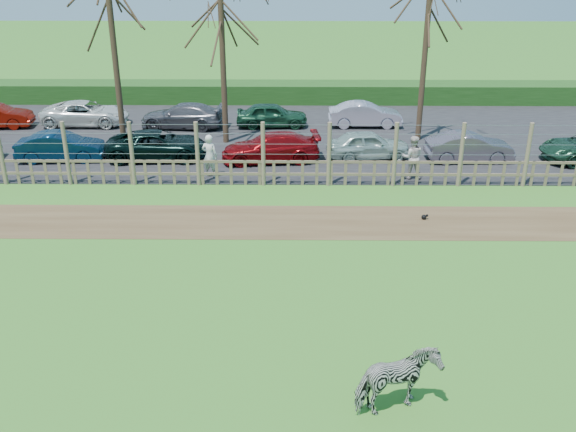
{
  "coord_description": "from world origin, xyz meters",
  "views": [
    {
      "loc": [
        1.19,
        -15.2,
        8.86
      ],
      "look_at": [
        1.0,
        2.5,
        1.1
      ],
      "focal_mm": 40.0,
      "sensor_mm": 36.0,
      "label": 1
    }
  ],
  "objects_px": {
    "car_10": "(272,115)",
    "car_11": "(365,115)",
    "tree_right": "(427,25)",
    "visitor_b": "(412,157)",
    "visitor_a": "(210,156)",
    "car_5": "(469,147)",
    "car_3": "(271,147)",
    "tree_mid": "(222,35)",
    "car_9": "(182,116)",
    "car_8": "(85,113)",
    "tree_left": "(111,20)",
    "crow": "(424,217)",
    "zebra": "(397,382)",
    "car_4": "(368,145)",
    "car_2": "(158,145)",
    "car_1": "(61,147)"
  },
  "relations": [
    {
      "from": "car_4",
      "to": "car_9",
      "type": "bearing_deg",
      "value": 55.17
    },
    {
      "from": "tree_right",
      "to": "car_1",
      "type": "relative_size",
      "value": 2.02
    },
    {
      "from": "visitor_a",
      "to": "car_3",
      "type": "distance_m",
      "value": 3.04
    },
    {
      "from": "tree_left",
      "to": "zebra",
      "type": "height_order",
      "value": "tree_left"
    },
    {
      "from": "zebra",
      "to": "crow",
      "type": "bearing_deg",
      "value": -37.62
    },
    {
      "from": "visitor_b",
      "to": "car_3",
      "type": "distance_m",
      "value": 6.0
    },
    {
      "from": "crow",
      "to": "car_10",
      "type": "xyz_separation_m",
      "value": [
        -5.56,
        11.37,
        0.55
      ]
    },
    {
      "from": "visitor_a",
      "to": "car_9",
      "type": "bearing_deg",
      "value": -56.5
    },
    {
      "from": "car_3",
      "to": "car_10",
      "type": "relative_size",
      "value": 1.17
    },
    {
      "from": "zebra",
      "to": "car_4",
      "type": "bearing_deg",
      "value": -27.74
    },
    {
      "from": "visitor_a",
      "to": "car_10",
      "type": "distance_m",
      "value": 7.63
    },
    {
      "from": "car_5",
      "to": "crow",
      "type": "bearing_deg",
      "value": 151.28
    },
    {
      "from": "car_9",
      "to": "tree_left",
      "type": "bearing_deg",
      "value": -25.15
    },
    {
      "from": "car_4",
      "to": "car_5",
      "type": "height_order",
      "value": "same"
    },
    {
      "from": "crow",
      "to": "car_1",
      "type": "bearing_deg",
      "value": 157.21
    },
    {
      "from": "car_3",
      "to": "visitor_a",
      "type": "bearing_deg",
      "value": -56.97
    },
    {
      "from": "visitor_a",
      "to": "car_3",
      "type": "xyz_separation_m",
      "value": [
        2.33,
        1.94,
        -0.26
      ]
    },
    {
      "from": "tree_left",
      "to": "zebra",
      "type": "distance_m",
      "value": 20.47
    },
    {
      "from": "car_1",
      "to": "car_8",
      "type": "distance_m",
      "value": 5.59
    },
    {
      "from": "car_8",
      "to": "car_11",
      "type": "distance_m",
      "value": 14.09
    },
    {
      "from": "tree_right",
      "to": "car_10",
      "type": "bearing_deg",
      "value": 162.93
    },
    {
      "from": "car_8",
      "to": "car_11",
      "type": "bearing_deg",
      "value": -91.3
    },
    {
      "from": "tree_left",
      "to": "car_2",
      "type": "distance_m",
      "value": 5.5
    },
    {
      "from": "zebra",
      "to": "car_10",
      "type": "relative_size",
      "value": 0.48
    },
    {
      "from": "car_8",
      "to": "visitor_a",
      "type": "bearing_deg",
      "value": -137.0
    },
    {
      "from": "tree_left",
      "to": "visitor_b",
      "type": "height_order",
      "value": "tree_left"
    },
    {
      "from": "tree_mid",
      "to": "car_9",
      "type": "bearing_deg",
      "value": 134.69
    },
    {
      "from": "tree_left",
      "to": "visitor_a",
      "type": "xyz_separation_m",
      "value": [
        4.34,
        -3.66,
        -4.71
      ]
    },
    {
      "from": "car_5",
      "to": "tree_mid",
      "type": "bearing_deg",
      "value": 73.5
    },
    {
      "from": "car_2",
      "to": "car_9",
      "type": "distance_m",
      "value": 4.88
    },
    {
      "from": "tree_mid",
      "to": "car_3",
      "type": "relative_size",
      "value": 1.65
    },
    {
      "from": "car_10",
      "to": "car_3",
      "type": "bearing_deg",
      "value": 178.59
    },
    {
      "from": "tree_left",
      "to": "crow",
      "type": "height_order",
      "value": "tree_left"
    },
    {
      "from": "car_5",
      "to": "car_8",
      "type": "bearing_deg",
      "value": 70.38
    },
    {
      "from": "car_4",
      "to": "car_2",
      "type": "bearing_deg",
      "value": 84.52
    },
    {
      "from": "tree_right",
      "to": "visitor_b",
      "type": "distance_m",
      "value": 6.94
    },
    {
      "from": "car_9",
      "to": "car_3",
      "type": "bearing_deg",
      "value": 47.92
    },
    {
      "from": "car_5",
      "to": "car_11",
      "type": "distance_m",
      "value": 6.59
    },
    {
      "from": "car_9",
      "to": "zebra",
      "type": "bearing_deg",
      "value": 26.58
    },
    {
      "from": "tree_left",
      "to": "tree_mid",
      "type": "distance_m",
      "value": 4.67
    },
    {
      "from": "car_10",
      "to": "car_11",
      "type": "xyz_separation_m",
      "value": [
        4.67,
        0.1,
        0.0
      ]
    },
    {
      "from": "car_8",
      "to": "car_3",
      "type": "bearing_deg",
      "value": -121.14
    },
    {
      "from": "tree_mid",
      "to": "car_5",
      "type": "relative_size",
      "value": 1.87
    },
    {
      "from": "visitor_a",
      "to": "car_5",
      "type": "xyz_separation_m",
      "value": [
        10.76,
        2.08,
        -0.26
      ]
    },
    {
      "from": "tree_left",
      "to": "tree_right",
      "type": "relative_size",
      "value": 1.07
    },
    {
      "from": "car_2",
      "to": "car_11",
      "type": "xyz_separation_m",
      "value": [
        9.38,
        5.19,
        0.0
      ]
    },
    {
      "from": "visitor_a",
      "to": "car_2",
      "type": "bearing_deg",
      "value": -25.5
    },
    {
      "from": "tree_left",
      "to": "tree_right",
      "type": "distance_m",
      "value": 13.59
    },
    {
      "from": "tree_left",
      "to": "crow",
      "type": "xyz_separation_m",
      "value": [
        12.11,
        -7.74,
        -5.52
      ]
    },
    {
      "from": "crow",
      "to": "car_11",
      "type": "distance_m",
      "value": 11.52
    }
  ]
}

